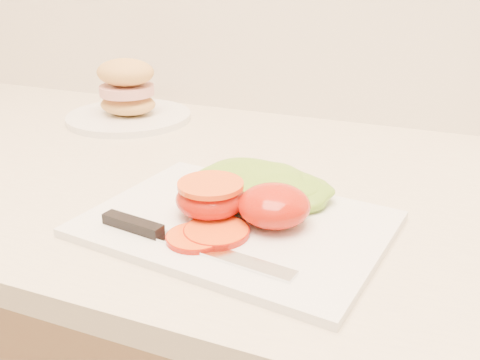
% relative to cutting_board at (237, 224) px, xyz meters
% --- Properties ---
extents(cutting_board, '(0.35, 0.28, 0.01)m').
position_rel_cutting_board_xyz_m(cutting_board, '(0.00, 0.00, 0.00)').
color(cutting_board, white).
rests_on(cutting_board, counter).
extents(tomato_half_dome, '(0.08, 0.08, 0.04)m').
position_rel_cutting_board_xyz_m(tomato_half_dome, '(0.04, 0.01, 0.03)').
color(tomato_half_dome, '#B52710').
rests_on(tomato_half_dome, cutting_board).
extents(tomato_half_cut, '(0.08, 0.08, 0.04)m').
position_rel_cutting_board_xyz_m(tomato_half_cut, '(-0.03, 0.00, 0.03)').
color(tomato_half_cut, '#B52710').
rests_on(tomato_half_cut, cutting_board).
extents(tomato_slice_0, '(0.07, 0.07, 0.01)m').
position_rel_cutting_board_xyz_m(tomato_slice_0, '(-0.01, -0.04, 0.01)').
color(tomato_slice_0, '#FE5911').
rests_on(tomato_slice_0, cutting_board).
extents(tomato_slice_1, '(0.06, 0.06, 0.01)m').
position_rel_cutting_board_xyz_m(tomato_slice_1, '(-0.02, -0.06, 0.01)').
color(tomato_slice_1, '#FE5911').
rests_on(tomato_slice_1, cutting_board).
extents(lettuce_leaf_0, '(0.17, 0.12, 0.03)m').
position_rel_cutting_board_xyz_m(lettuce_leaf_0, '(-0.00, 0.07, 0.02)').
color(lettuce_leaf_0, '#94C333').
rests_on(lettuce_leaf_0, cutting_board).
extents(lettuce_leaf_1, '(0.13, 0.10, 0.03)m').
position_rel_cutting_board_xyz_m(lettuce_leaf_1, '(0.04, 0.07, 0.02)').
color(lettuce_leaf_1, '#94C333').
rests_on(lettuce_leaf_1, cutting_board).
extents(knife, '(0.23, 0.05, 0.01)m').
position_rel_cutting_board_xyz_m(knife, '(-0.05, -0.07, 0.01)').
color(knife, silver).
rests_on(knife, cutting_board).
extents(sandwich_plate, '(0.23, 0.23, 0.11)m').
position_rel_cutting_board_xyz_m(sandwich_plate, '(-0.35, 0.32, 0.04)').
color(sandwich_plate, white).
rests_on(sandwich_plate, counter).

